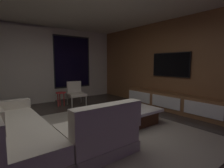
% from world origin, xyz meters
% --- Properties ---
extents(floor, '(9.20, 9.20, 0.00)m').
position_xyz_m(floor, '(0.00, 0.00, 0.00)').
color(floor, '#332B26').
extents(back_wall_with_window, '(6.60, 0.30, 2.70)m').
position_xyz_m(back_wall_with_window, '(-0.06, 3.62, 1.34)').
color(back_wall_with_window, beige).
rests_on(back_wall_with_window, floor).
extents(media_wall, '(0.12, 7.80, 2.70)m').
position_xyz_m(media_wall, '(3.06, 0.00, 1.35)').
color(media_wall, brown).
rests_on(media_wall, floor).
extents(area_rug, '(3.20, 3.80, 0.01)m').
position_xyz_m(area_rug, '(0.35, -0.10, 0.01)').
color(area_rug, gray).
rests_on(area_rug, floor).
extents(sectional_couch, '(1.98, 2.50, 0.82)m').
position_xyz_m(sectional_couch, '(-1.00, -0.04, 0.29)').
color(sectional_couch, '#B1A997').
rests_on(sectional_couch, floor).
extents(coffee_table, '(1.16, 1.16, 0.36)m').
position_xyz_m(coffee_table, '(1.05, 0.06, 0.19)').
color(coffee_table, '#452713').
rests_on(coffee_table, floor).
extents(book_stack_on_coffee_table, '(0.29, 0.21, 0.08)m').
position_xyz_m(book_stack_on_coffee_table, '(1.11, 0.22, 0.40)').
color(book_stack_on_coffee_table, '#CF3571').
rests_on(book_stack_on_coffee_table, coffee_table).
extents(accent_chair_near_window, '(0.60, 0.62, 0.78)m').
position_xyz_m(accent_chair_near_window, '(0.88, 2.47, 0.43)').
color(accent_chair_near_window, '#B2ADA0').
rests_on(accent_chair_near_window, floor).
extents(side_stool, '(0.32, 0.32, 0.46)m').
position_xyz_m(side_stool, '(0.40, 2.56, 0.37)').
color(side_stool, red).
rests_on(side_stool, floor).
extents(media_console, '(0.46, 3.10, 0.52)m').
position_xyz_m(media_console, '(2.77, 0.05, 0.25)').
color(media_console, brown).
rests_on(media_console, floor).
extents(mounted_tv, '(0.05, 1.25, 0.72)m').
position_xyz_m(mounted_tv, '(2.95, 0.25, 1.35)').
color(mounted_tv, black).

